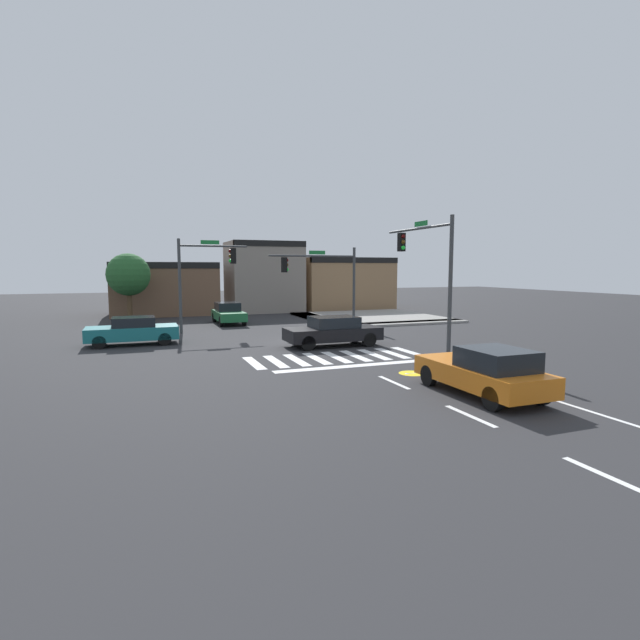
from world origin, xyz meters
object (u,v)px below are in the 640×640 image
Objects in this scene: traffic_signal_southeast at (427,259)px; car_teal at (133,331)px; traffic_signal_northeast at (322,273)px; traffic_signal_northwest at (204,268)px; car_green at (228,313)px; car_orange at (485,371)px; roadside_tree at (128,275)px; car_black at (333,331)px.

car_teal is at bearing 64.78° from traffic_signal_southeast.
traffic_signal_northeast reaches higher than car_teal.
traffic_signal_northwest is 1.29× the size of car_green.
traffic_signal_northwest reaches higher than car_orange.
traffic_signal_northeast is at bearing -2.39° from traffic_signal_northwest.
traffic_signal_northeast is at bearing 16.30° from car_teal.
roadside_tree is (-11.81, 8.28, -0.20)m from traffic_signal_northeast.
roadside_tree reaches higher than car_teal.
traffic_signal_northwest reaches higher than car_green.
traffic_signal_southeast is 9.43m from car_orange.
traffic_signal_northwest is 1.19× the size of car_black.
car_black reaches higher than car_green.
car_black is (-2.29, -7.38, -2.82)m from traffic_signal_northeast.
traffic_signal_southeast is at bearing 150.29° from car_black.
traffic_signal_northeast is 1.20× the size of roadside_tree.
car_orange is (0.68, -10.34, -0.00)m from car_black.
car_green is at bearing 50.95° from car_teal.
traffic_signal_northwest is at bearing -61.49° from roadside_tree.
car_orange is at bearing -68.59° from roadside_tree.
traffic_signal_northwest is 1.13× the size of roadside_tree.
car_black is 10.11m from car_teal.
car_green is 8.03m from roadside_tree.
car_green is at bearing 26.71° from traffic_signal_southeast.
traffic_signal_southeast is 1.31× the size of car_black.
car_black is at bearing 72.73° from traffic_signal_northeast.
traffic_signal_southeast is at bearing -25.22° from car_teal.
car_teal is 11.97m from roadside_tree.
traffic_signal_southeast is 9.76m from traffic_signal_northeast.
car_black is 0.95× the size of roadside_tree.
traffic_signal_southeast is 1.25× the size of roadside_tree.
traffic_signal_northwest reaches higher than car_teal.
car_black is at bearing -55.98° from traffic_signal_northwest.
car_green is 0.88× the size of roadside_tree.
traffic_signal_northeast reaches higher than car_orange.
car_orange is 28.05m from roadside_tree.
traffic_signal_northwest is at bearing 42.50° from traffic_signal_southeast.
traffic_signal_northeast is 1.32× the size of car_orange.
car_orange is 1.02× the size of car_teal.
car_black reaches higher than car_teal.
roadside_tree is at bearing -35.02° from traffic_signal_northeast.
traffic_signal_northwest is 1.27× the size of car_teal.
traffic_signal_southeast is at bearing -21.62° from car_orange.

